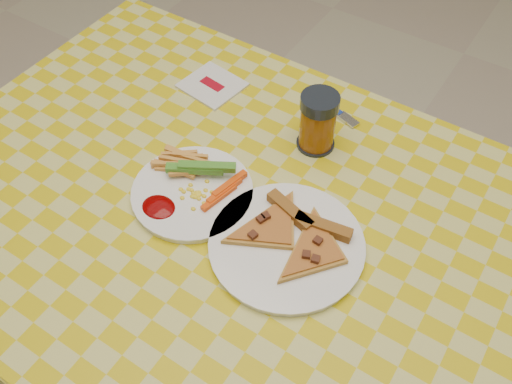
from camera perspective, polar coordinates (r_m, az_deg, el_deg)
ground at (r=1.70m, az=-1.09°, el=-18.00°), size 8.00×8.00×0.00m
table at (r=1.09m, az=-1.61°, el=-4.72°), size 1.28×0.88×0.76m
plate_left at (r=1.06m, az=-6.37°, el=-0.13°), size 0.28×0.28×0.01m
plate_right at (r=0.99m, az=3.07°, el=-5.40°), size 0.29×0.29×0.01m
fries_veggies at (r=1.06m, az=-6.28°, el=1.20°), size 0.19×0.18×0.04m
pizza_slices at (r=0.98m, az=3.72°, el=-4.40°), size 0.25×0.22×0.02m
drink_glass at (r=1.12m, az=6.19°, el=6.96°), size 0.08×0.08×0.12m
napkin at (r=1.29m, az=-4.40°, el=10.60°), size 0.14×0.13×0.01m
fork at (r=1.24m, az=7.57°, el=8.39°), size 0.15×0.06×0.01m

